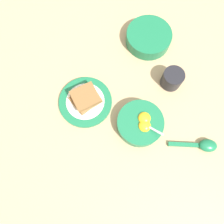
% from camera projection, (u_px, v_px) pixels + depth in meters
% --- Properties ---
extents(ground_plane, '(3.00, 3.00, 0.00)m').
position_uv_depth(ground_plane, '(149.00, 91.00, 0.81)').
color(ground_plane, tan).
extents(egg_bowl, '(0.16, 0.16, 0.08)m').
position_uv_depth(egg_bowl, '(140.00, 123.00, 0.75)').
color(egg_bowl, '#196B42').
rests_on(egg_bowl, ground_plane).
extents(toast_plate, '(0.19, 0.19, 0.01)m').
position_uv_depth(toast_plate, '(85.00, 102.00, 0.79)').
color(toast_plate, '#196B42').
rests_on(toast_plate, ground_plane).
extents(toast_sandwich, '(0.12, 0.12, 0.05)m').
position_uv_depth(toast_sandwich, '(85.00, 98.00, 0.76)').
color(toast_sandwich, brown).
rests_on(toast_sandwich, toast_plate).
extents(soup_spoon, '(0.17, 0.06, 0.03)m').
position_uv_depth(soup_spoon, '(203.00, 145.00, 0.74)').
color(soup_spoon, '#196B42').
rests_on(soup_spoon, ground_plane).
extents(congee_bowl, '(0.17, 0.17, 0.05)m').
position_uv_depth(congee_bowl, '(149.00, 37.00, 0.84)').
color(congee_bowl, '#196B42').
rests_on(congee_bowl, ground_plane).
extents(drinking_cup, '(0.08, 0.08, 0.07)m').
position_uv_depth(drinking_cup, '(172.00, 79.00, 0.78)').
color(drinking_cup, black).
rests_on(drinking_cup, ground_plane).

